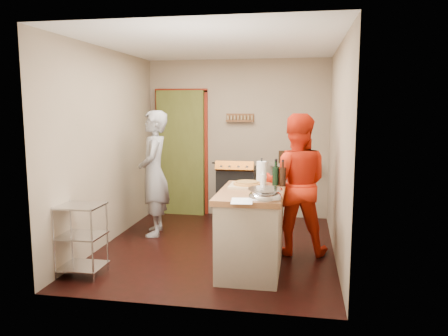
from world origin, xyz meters
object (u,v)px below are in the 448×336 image
at_px(person_red, 295,184).
at_px(person_stripe, 154,173).
at_px(stove, 237,193).
at_px(wire_shelving, 81,236).
at_px(island, 252,228).

bearing_deg(person_red, person_stripe, -13.85).
bearing_deg(person_stripe, stove, 119.55).
relative_size(wire_shelving, island, 0.60).
bearing_deg(island, stove, 102.94).
distance_m(wire_shelving, island, 1.88).
relative_size(island, person_stripe, 0.74).
bearing_deg(person_red, island, 53.82).
height_order(person_stripe, person_red, person_stripe).
bearing_deg(wire_shelving, person_stripe, 80.16).
bearing_deg(wire_shelving, stove, 63.15).
distance_m(wire_shelving, person_red, 2.61).
height_order(wire_shelving, person_red, person_red).
relative_size(wire_shelving, person_stripe, 0.45).
height_order(stove, wire_shelving, stove).
relative_size(stove, wire_shelving, 1.26).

